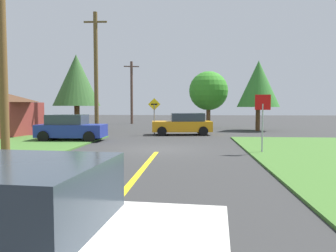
{
  "coord_description": "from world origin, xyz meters",
  "views": [
    {
      "loc": [
        1.75,
        -15.64,
        2.15
      ],
      "look_at": [
        0.28,
        2.06,
        1.03
      ],
      "focal_mm": 34.12,
      "sensor_mm": 36.0,
      "label": 1
    }
  ],
  "objects": [
    {
      "name": "car_approaching_junction",
      "position": [
        0.92,
        8.13,
        0.81
      ],
      "size": [
        4.57,
        2.42,
        1.62
      ],
      "rotation": [
        0.0,
        0.0,
        3.26
      ],
      "color": "orange",
      "rests_on": "ground"
    },
    {
      "name": "lane_stripe_center",
      "position": [
        0.0,
        -8.0,
        0.01
      ],
      "size": [
        0.2,
        14.0,
        0.01
      ],
      "primitive_type": "cube",
      "color": "yellow",
      "rests_on": "ground"
    },
    {
      "name": "parked_car_near_building",
      "position": [
        -5.83,
        3.32,
        0.8
      ],
      "size": [
        4.07,
        2.01,
        1.62
      ],
      "rotation": [
        0.0,
        0.0,
        0.01
      ],
      "color": "navy",
      "rests_on": "ground"
    },
    {
      "name": "utility_pole_near",
      "position": [
        -5.22,
        -4.46,
        4.76
      ],
      "size": [
        1.78,
        0.53,
        9.31
      ],
      "color": "brown",
      "rests_on": "ground"
    },
    {
      "name": "car_behind_on_main_road",
      "position": [
        -0.02,
        -12.81,
        0.8
      ],
      "size": [
        4.14,
        2.22,
        1.62
      ],
      "rotation": [
        0.0,
        0.0,
        -0.07
      ],
      "color": "white",
      "rests_on": "ground"
    },
    {
      "name": "pine_tree_center",
      "position": [
        7.27,
        12.69,
        4.05
      ],
      "size": [
        3.64,
        3.64,
        6.07
      ],
      "color": "brown",
      "rests_on": "ground"
    },
    {
      "name": "oak_tree_left",
      "position": [
        3.1,
        15.6,
        3.61
      ],
      "size": [
        3.76,
        3.76,
        5.51
      ],
      "color": "brown",
      "rests_on": "ground"
    },
    {
      "name": "oak_tree_right",
      "position": [
        -8.48,
        11.47,
        4.37
      ],
      "size": [
        4.04,
        4.04,
        6.61
      ],
      "color": "brown",
      "rests_on": "ground"
    },
    {
      "name": "utility_pole_far",
      "position": [
        -5.77,
        22.29,
        3.84
      ],
      "size": [
        1.78,
        0.52,
        7.46
      ],
      "color": "brown",
      "rests_on": "ground"
    },
    {
      "name": "stop_sign",
      "position": [
        4.81,
        -1.02,
        1.84
      ],
      "size": [
        0.68,
        0.13,
        2.66
      ],
      "rotation": [
        0.0,
        0.0,
        3.01
      ],
      "color": "#9EA0A8",
      "rests_on": "ground"
    },
    {
      "name": "utility_pole_mid",
      "position": [
        -5.93,
        8.92,
        4.8
      ],
      "size": [
        1.8,
        0.32,
        9.4
      ],
      "color": "brown",
      "rests_on": "ground"
    },
    {
      "name": "direction_sign",
      "position": [
        -1.19,
        7.61,
        1.7
      ],
      "size": [
        0.9,
        0.14,
        2.73
      ],
      "color": "slate",
      "rests_on": "ground"
    },
    {
      "name": "ground_plane",
      "position": [
        0.0,
        0.0,
        0.0
      ],
      "size": [
        120.0,
        120.0,
        0.0
      ],
      "primitive_type": "plane",
      "color": "#333333"
    }
  ]
}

